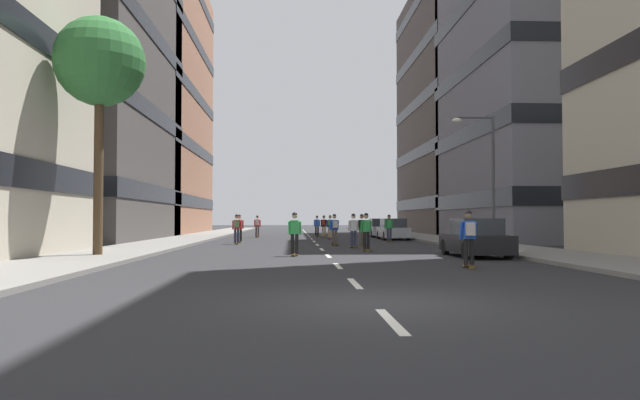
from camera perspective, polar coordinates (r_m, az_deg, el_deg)
name	(u,v)px	position (r m, az deg, el deg)	size (l,w,h in m)	color
ground_plane	(312,240)	(42.11, -0.76, -3.90)	(188.93, 188.93, 0.00)	#28282B
sidewalk_left	(197,237)	(46.61, -11.97, -3.57)	(3.79, 86.59, 0.14)	gray
sidewalk_right	(422,237)	(47.17, 9.96, -3.56)	(3.79, 86.59, 0.14)	gray
lane_markings	(312,239)	(43.62, -0.83, -3.82)	(0.16, 72.20, 0.01)	silver
building_left_mid	(50,43)	(45.26, -24.93, 13.74)	(14.67, 18.05, 26.89)	#4C4744
building_left_far	(123,101)	(61.16, -18.71, 9.20)	(14.67, 22.05, 26.06)	#9E6B51
building_right_mid	(565,44)	(46.54, 22.90, 13.86)	(14.67, 17.36, 27.81)	slate
building_right_far	(485,110)	(61.91, 15.87, 8.44)	(14.67, 19.37, 24.78)	#4C4744
parked_car_near	(393,230)	(42.30, 7.16, -2.92)	(1.82, 4.40, 1.52)	#B2B7BF
parked_car_mid	(475,239)	(23.95, 14.96, -3.72)	(1.82, 4.40, 1.52)	black
parked_car_far	(380,228)	(48.48, 5.88, -2.79)	(1.82, 4.40, 1.52)	#B2B7BF
street_tree_near	(100,64)	(24.64, -20.75, 12.37)	(3.44, 3.44, 9.17)	#4C3823
streetlamp_right	(486,166)	(30.08, 15.94, 3.24)	(2.13, 0.30, 6.50)	#3F3F44
skater_0	(366,230)	(27.27, 4.55, -2.94)	(0.57, 0.92, 1.78)	brown
skater_1	(237,227)	(34.79, -8.16, -2.64)	(0.55, 0.92, 1.78)	brown
skater_2	(295,232)	(23.49, -2.50, -3.12)	(0.56, 0.92, 1.78)	brown
skater_3	(324,225)	(45.98, 0.38, -2.46)	(0.57, 0.92, 1.78)	brown
skater_4	(362,228)	(32.84, 4.12, -2.75)	(0.55, 0.92, 1.78)	brown
skater_5	(330,225)	(43.96, 0.99, -2.49)	(0.56, 0.92, 1.78)	brown
skater_6	(257,225)	(46.77, -6.16, -2.44)	(0.54, 0.91, 1.78)	brown
skater_7	(335,227)	(32.88, 1.44, -2.70)	(0.57, 0.92, 1.78)	brown
skater_8	(353,229)	(29.95, 3.29, -2.84)	(0.57, 0.92, 1.78)	brown
skater_9	(389,227)	(37.75, 6.78, -2.63)	(0.55, 0.92, 1.78)	brown
skater_10	(239,227)	(36.94, -7.90, -2.64)	(0.55, 0.91, 1.78)	brown
skater_11	(317,225)	(48.68, -0.30, -2.46)	(0.53, 0.90, 1.78)	brown
skater_12	(469,235)	(18.45, 14.38, -3.32)	(0.53, 0.90, 1.78)	brown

